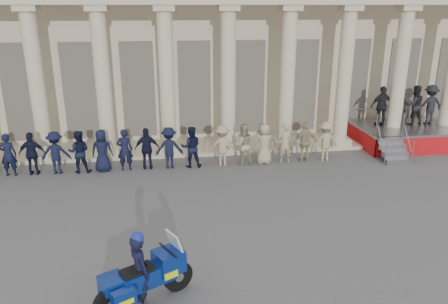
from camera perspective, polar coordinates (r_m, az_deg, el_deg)
ground at (r=12.23m, az=0.02°, el=-12.22°), size 90.00×90.00×0.00m
building at (r=25.24m, az=-4.81°, el=14.59°), size 40.00×12.50×9.00m
officer_rank at (r=17.69m, az=-12.97°, el=0.28°), size 17.87×0.64×1.70m
reviewing_stand at (r=22.07m, az=22.94°, el=4.65°), size 4.52×4.27×2.77m
motorcycle at (r=10.02m, az=-10.19°, el=-15.80°), size 2.14×1.53×1.52m
rider at (r=9.84m, az=-10.96°, el=-14.87°), size 0.66×0.75×1.81m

